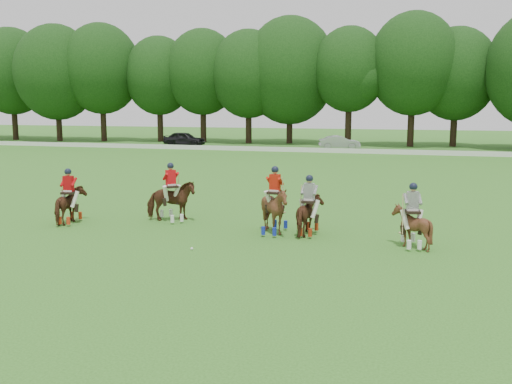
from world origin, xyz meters
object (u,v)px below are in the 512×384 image
(car_left, at_px, (184,139))
(polo_ball, at_px, (192,249))
(polo_stripe_a, at_px, (309,214))
(polo_red_b, at_px, (171,201))
(polo_stripe_b, at_px, (412,225))
(polo_red_a, at_px, (70,204))
(polo_red_c, at_px, (275,209))
(car_mid, at_px, (339,142))

(car_left, height_order, polo_ball, car_left)
(polo_stripe_a, bearing_deg, polo_red_b, 170.87)
(polo_stripe_b, bearing_deg, polo_red_a, 178.83)
(polo_stripe_a, bearing_deg, polo_ball, -136.18)
(polo_red_b, bearing_deg, polo_red_c, -12.54)
(polo_red_b, distance_m, polo_stripe_a, 5.71)
(polo_red_c, relative_size, polo_ball, 26.76)
(car_left, distance_m, polo_stripe_a, 44.01)
(polo_red_a, bearing_deg, car_mid, 82.57)
(car_mid, distance_m, polo_red_b, 37.77)
(car_mid, xyz_separation_m, polo_ball, (0.93, -41.69, -0.64))
(polo_red_c, distance_m, polo_stripe_a, 1.22)
(car_left, xyz_separation_m, polo_red_c, (19.85, -38.73, 0.10))
(car_left, distance_m, polo_stripe_b, 46.48)
(car_left, relative_size, polo_ball, 50.55)
(polo_red_a, height_order, polo_stripe_b, polo_red_a)
(polo_stripe_a, bearing_deg, polo_red_c, -176.31)
(polo_red_a, relative_size, polo_red_b, 0.92)
(car_mid, height_order, polo_ball, car_mid)
(car_left, bearing_deg, polo_stripe_a, -151.04)
(car_left, height_order, polo_red_c, polo_red_c)
(polo_red_b, distance_m, polo_stripe_b, 9.28)
(polo_red_c, height_order, polo_stripe_b, polo_red_c)
(car_mid, height_order, polo_stripe_a, polo_stripe_a)
(polo_red_c, relative_size, polo_stripe_b, 1.15)
(car_mid, relative_size, polo_red_a, 1.95)
(polo_ball, bearing_deg, polo_red_a, 157.69)
(car_mid, relative_size, polo_red_c, 1.72)
(polo_red_a, height_order, polo_red_c, polo_red_c)
(polo_red_c, bearing_deg, polo_red_b, 167.46)
(polo_red_b, relative_size, polo_stripe_a, 1.08)
(car_mid, distance_m, polo_stripe_a, 38.86)
(polo_stripe_a, xyz_separation_m, polo_stripe_b, (3.48, -0.82, -0.02))
(car_mid, xyz_separation_m, polo_red_a, (-5.11, -39.21, 0.07))
(polo_red_c, height_order, polo_ball, polo_red_c)
(polo_ball, bearing_deg, polo_red_c, 56.54)
(car_left, distance_m, polo_ball, 45.37)
(car_left, height_order, car_mid, car_left)
(polo_red_a, height_order, polo_ball, polo_red_a)
(polo_red_b, bearing_deg, car_mid, 87.68)
(polo_red_a, bearing_deg, polo_ball, -22.31)
(polo_red_b, distance_m, polo_red_c, 4.53)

